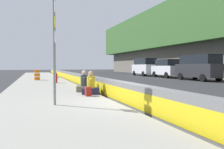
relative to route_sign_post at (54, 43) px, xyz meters
The scene contains 12 objects.
ground_plane 3.46m from the route_sign_post, 94.51° to the right, with size 160.00×160.00×0.00m, color #2B2B2D.
sidewalk_strip 2.17m from the route_sign_post, behind, with size 80.00×4.40×0.14m, color gray.
jersey_barrier 3.20m from the route_sign_post, 94.52° to the right, with size 76.00×0.45×0.85m.
route_sign_post is the anchor object (origin of this frame).
fire_hydrant 10.55m from the route_sign_post, ahead, with size 0.26×0.46×0.88m.
seated_person_foreground 3.62m from the route_sign_post, 36.25° to the right, with size 0.87×0.95×1.09m.
seated_person_middle 4.47m from the route_sign_post, 25.86° to the right, with size 0.84×0.92×1.10m.
backpack 3.12m from the route_sign_post, 40.07° to the right, with size 0.32×0.28×0.40m.
construction_barrel 14.61m from the route_sign_post, ahead, with size 0.54×0.54×0.95m.
parked_car_third 18.44m from the route_sign_post, 54.14° to the right, with size 5.16×2.22×2.56m.
parked_car_fourth 22.45m from the route_sign_post, 41.92° to the right, with size 4.87×2.20×2.28m.
parked_car_midline 26.71m from the route_sign_post, 33.49° to the right, with size 5.15×2.22×2.56m.
Camera 1 is at (-7.75, 3.30, 1.48)m, focal length 36.63 mm.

